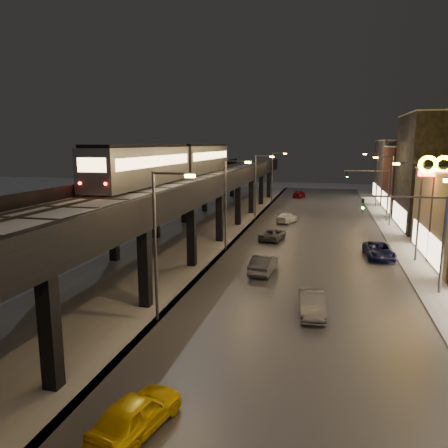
# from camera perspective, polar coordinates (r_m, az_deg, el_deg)

# --- Properties ---
(road_surface) EXTENTS (17.00, 120.00, 0.06)m
(road_surface) POSITION_cam_1_polar(r_m,az_deg,el_deg) (46.53, 11.22, -2.80)
(road_surface) COLOR #46474D
(road_surface) RESTS_ON ground
(sidewalk_right) EXTENTS (4.00, 120.00, 0.14)m
(sidewalk_right) POSITION_cam_1_polar(r_m,az_deg,el_deg) (47.27, 23.44, -3.23)
(sidewalk_right) COLOR #9FA1A8
(sidewalk_right) RESTS_ON ground
(under_viaduct_pavement) EXTENTS (11.00, 120.00, 0.06)m
(under_viaduct_pavement) POSITION_cam_1_polar(r_m,az_deg,el_deg) (48.87, -4.80, -2.00)
(under_viaduct_pavement) COLOR #9FA1A8
(under_viaduct_pavement) RESTS_ON ground
(elevated_viaduct) EXTENTS (9.00, 100.00, 6.30)m
(elevated_viaduct) POSITION_cam_1_polar(r_m,az_deg,el_deg) (45.01, -6.16, 4.11)
(elevated_viaduct) COLOR black
(elevated_viaduct) RESTS_ON ground
(viaduct_trackbed) EXTENTS (8.40, 100.00, 0.32)m
(viaduct_trackbed) POSITION_cam_1_polar(r_m,az_deg,el_deg) (45.05, -6.14, 5.11)
(viaduct_trackbed) COLOR #B2B7C1
(viaduct_trackbed) RESTS_ON elevated_viaduct
(viaduct_parapet_streetside) EXTENTS (0.30, 100.00, 1.10)m
(viaduct_parapet_streetside) POSITION_cam_1_polar(r_m,az_deg,el_deg) (43.78, -0.72, 5.62)
(viaduct_parapet_streetside) COLOR black
(viaduct_parapet_streetside) RESTS_ON elevated_viaduct
(viaduct_parapet_far) EXTENTS (0.30, 100.00, 1.10)m
(viaduct_parapet_far) POSITION_cam_1_polar(r_m,az_deg,el_deg) (46.67, -11.19, 5.72)
(viaduct_parapet_far) COLOR black
(viaduct_parapet_far) RESTS_ON elevated_viaduct
(building_e) EXTENTS (12.20, 12.20, 10.16)m
(building_e) POSITION_cam_1_polar(r_m,az_deg,el_deg) (74.04, 25.17, 5.25)
(building_e) COLOR #4E251E
(building_e) RESTS_ON ground
(building_f) EXTENTS (12.20, 16.20, 11.16)m
(building_f) POSITION_cam_1_polar(r_m,az_deg,el_deg) (87.73, 23.39, 6.38)
(building_f) COLOR #38383B
(building_f) RESTS_ON ground
(streetlight_left_1) EXTENTS (2.57, 0.28, 9.00)m
(streetlight_left_1) POSITION_cam_1_polar(r_m,az_deg,el_deg) (25.70, -8.44, -1.61)
(streetlight_left_1) COLOR #38383A
(streetlight_left_1) RESTS_ON ground
(streetlight_left_2) EXTENTS (2.57, 0.28, 9.00)m
(streetlight_left_2) POSITION_cam_1_polar(r_m,az_deg,el_deg) (42.70, 0.55, 3.31)
(streetlight_left_2) COLOR #38383A
(streetlight_left_2) RESTS_ON ground
(streetlight_right_2) EXTENTS (2.56, 0.28, 9.00)m
(streetlight_right_2) POSITION_cam_1_polar(r_m,az_deg,el_deg) (42.35, 23.82, 2.36)
(streetlight_right_2) COLOR #38383A
(streetlight_right_2) RESTS_ON ground
(streetlight_left_3) EXTENTS (2.57, 0.28, 9.00)m
(streetlight_left_3) POSITION_cam_1_polar(r_m,az_deg,el_deg) (60.28, 4.38, 5.39)
(streetlight_left_3) COLOR #38383A
(streetlight_left_3) RESTS_ON ground
(streetlight_right_3) EXTENTS (2.56, 0.28, 9.00)m
(streetlight_right_3) POSITION_cam_1_polar(r_m,az_deg,el_deg) (60.04, 20.83, 4.71)
(streetlight_right_3) COLOR #38383A
(streetlight_right_3) RESTS_ON ground
(streetlight_left_4) EXTENTS (2.57, 0.28, 9.00)m
(streetlight_left_4) POSITION_cam_1_polar(r_m,az_deg,el_deg) (78.06, 6.49, 6.51)
(streetlight_left_4) COLOR #38383A
(streetlight_left_4) RESTS_ON ground
(streetlight_right_4) EXTENTS (2.56, 0.28, 9.00)m
(streetlight_right_4) POSITION_cam_1_polar(r_m,az_deg,el_deg) (77.87, 19.19, 5.99)
(streetlight_right_4) COLOR #38383A
(streetlight_right_4) RESTS_ON ground
(traffic_light_rig_a) EXTENTS (6.10, 0.34, 7.00)m
(traffic_light_rig_a) POSITION_cam_1_polar(r_m,az_deg,el_deg) (33.56, 24.91, -0.92)
(traffic_light_rig_a) COLOR #38383A
(traffic_light_rig_a) RESTS_ON ground
(traffic_light_rig_b) EXTENTS (6.10, 0.34, 7.00)m
(traffic_light_rig_b) POSITION_cam_1_polar(r_m,az_deg,el_deg) (62.96, 19.64, 4.35)
(traffic_light_rig_b) COLOR #38383A
(traffic_light_rig_b) RESTS_ON ground
(subway_train) EXTENTS (3.22, 39.10, 3.86)m
(subway_train) POSITION_cam_1_polar(r_m,az_deg,el_deg) (52.59, -6.10, 8.22)
(subway_train) COLOR gray
(subway_train) RESTS_ON viaduct_trackbed
(car_taxi) EXTENTS (2.61, 4.50, 1.44)m
(car_taxi) POSITION_cam_1_polar(r_m,az_deg,el_deg) (17.86, -11.39, -23.21)
(car_taxi) COLOR #ECBE05
(car_taxi) RESTS_ON ground
(car_near_white) EXTENTS (1.98, 4.72, 1.52)m
(car_near_white) POSITION_cam_1_polar(r_m,az_deg,el_deg) (36.10, 5.20, -5.32)
(car_near_white) COLOR #44474B
(car_near_white) RESTS_ON ground
(car_mid_silver) EXTENTS (2.80, 5.00, 1.32)m
(car_mid_silver) POSITION_cam_1_polar(r_m,az_deg,el_deg) (48.38, 6.36, -1.39)
(car_mid_silver) COLOR #3A3C40
(car_mid_silver) RESTS_ON ground
(car_mid_dark) EXTENTS (3.05, 4.85, 1.31)m
(car_mid_dark) POSITION_cam_1_polar(r_m,az_deg,el_deg) (59.34, 8.22, 0.77)
(car_mid_dark) COLOR silver
(car_mid_dark) RESTS_ON ground
(car_far_white) EXTENTS (2.53, 4.49, 1.44)m
(car_far_white) POSITION_cam_1_polar(r_m,az_deg,el_deg) (87.32, 9.79, 3.87)
(car_far_white) COLOR maroon
(car_far_white) RESTS_ON ground
(car_onc_silver) EXTENTS (1.92, 4.46, 1.43)m
(car_onc_silver) POSITION_cam_1_polar(r_m,az_deg,el_deg) (28.06, 11.41, -10.29)
(car_onc_silver) COLOR #494D54
(car_onc_silver) RESTS_ON ground
(car_onc_dark) EXTENTS (2.76, 5.32, 1.43)m
(car_onc_dark) POSITION_cam_1_polar(r_m,az_deg,el_deg) (43.02, 19.58, -3.37)
(car_onc_dark) COLOR #111643
(car_onc_dark) RESTS_ON ground
(sign_mcdonalds) EXTENTS (2.84, 0.59, 9.54)m
(sign_mcdonalds) POSITION_cam_1_polar(r_m,az_deg,el_deg) (42.22, 25.81, 5.53)
(sign_mcdonalds) COLOR #38383A
(sign_mcdonalds) RESTS_ON ground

